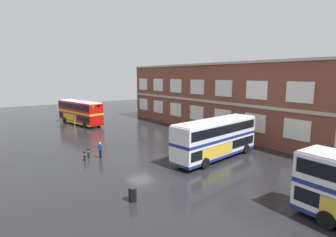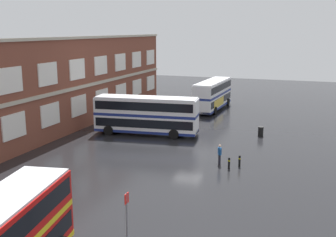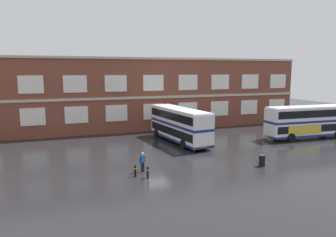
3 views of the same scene
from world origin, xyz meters
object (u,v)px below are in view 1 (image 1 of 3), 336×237
Objects in this scene: waiting_passenger at (100,149)px; safety_bollard_east at (84,156)px; double_decker_middle at (216,138)px; bus_stand_flag at (75,122)px; station_litter_bin at (133,194)px; safety_bollard_west at (88,153)px; double_decker_near at (80,112)px.

safety_bollard_east is (-0.04, -1.69, -0.44)m from waiting_passenger.
double_decker_middle is 6.60× the size of waiting_passenger.
bus_stand_flag is 2.84× the size of safety_bollard_east.
safety_bollard_west is at bearing 174.78° from station_litter_bin.
bus_stand_flag is at bearing -159.78° from double_decker_middle.
waiting_passenger is at bearing -126.72° from double_decker_middle.
safety_bollard_east is at bearing 178.14° from station_litter_bin.
double_decker_near is 21.74m from safety_bollard_east.
bus_stand_flag reaches higher than waiting_passenger.
double_decker_near is 10.95× the size of station_litter_bin.
safety_bollard_west is (19.86, -5.75, -1.66)m from double_decker_near.
safety_bollard_west is (-0.88, -0.99, -0.44)m from waiting_passenger.
bus_stand_flag is 14.63m from safety_bollard_east.
station_litter_bin is at bearing -12.24° from double_decker_near.
double_decker_near is 28.37m from double_decker_middle.
waiting_passenger is at bearing -12.92° from double_decker_near.
station_litter_bin is (10.56, -2.03, -0.41)m from waiting_passenger.
double_decker_middle is at bearing 20.22° from bus_stand_flag.
double_decker_near is 1.01× the size of double_decker_middle.
waiting_passenger is 0.63× the size of bus_stand_flag.
safety_bollard_west is 1.00× the size of safety_bollard_east.
double_decker_middle is 12.11m from waiting_passenger.
bus_stand_flag is (-14.21, 1.77, 0.70)m from waiting_passenger.
double_decker_near is 32.07m from station_litter_bin.
safety_bollard_west and safety_bollard_east have the same top height.
safety_bollard_east is (14.17, -3.46, -1.14)m from bus_stand_flag.
bus_stand_flag reaches higher than safety_bollard_east.
bus_stand_flag reaches higher than safety_bollard_west.
safety_bollard_west is 1.09m from safety_bollard_east.
waiting_passenger is at bearing -7.11° from bus_stand_flag.
double_decker_near is 4.18× the size of bus_stand_flag.
double_decker_middle reaches higher than waiting_passenger.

